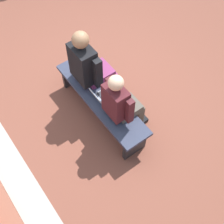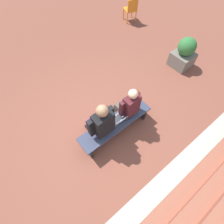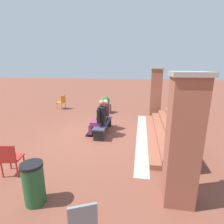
{
  "view_description": "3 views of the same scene",
  "coord_description": "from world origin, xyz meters",
  "px_view_note": "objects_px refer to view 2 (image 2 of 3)",
  "views": [
    {
      "loc": [
        -2.55,
        1.55,
        4.06
      ],
      "look_at": [
        -0.81,
        0.28,
        0.84
      ],
      "focal_mm": 50.0,
      "sensor_mm": 36.0,
      "label": 1
    },
    {
      "loc": [
        0.96,
        1.55,
        3.84
      ],
      "look_at": [
        -0.35,
        -0.09,
        0.61
      ],
      "focal_mm": 28.0,
      "sensor_mm": 36.0,
      "label": 2
    },
    {
      "loc": [
        6.15,
        1.55,
        2.63
      ],
      "look_at": [
        -0.8,
        0.38,
        0.75
      ],
      "focal_mm": 28.0,
      "sensor_mm": 36.0,
      "label": 3
    }
  ],
  "objects_px": {
    "bench": "(115,125)",
    "person_adult": "(100,122)",
    "person_student": "(128,105)",
    "planter": "(184,54)",
    "plastic_chair_near_bench_right": "(131,9)",
    "laptop": "(118,120)"
  },
  "relations": [
    {
      "from": "bench",
      "to": "person_adult",
      "type": "height_order",
      "value": "person_adult"
    },
    {
      "from": "bench",
      "to": "person_student",
      "type": "distance_m",
      "value": 0.53
    },
    {
      "from": "bench",
      "to": "planter",
      "type": "height_order",
      "value": "planter"
    },
    {
      "from": "plastic_chair_near_bench_right",
      "to": "person_student",
      "type": "bearing_deg",
      "value": 46.63
    },
    {
      "from": "planter",
      "to": "person_student",
      "type": "bearing_deg",
      "value": 10.15
    },
    {
      "from": "person_adult",
      "to": "bench",
      "type": "bearing_deg",
      "value": 168.39
    },
    {
      "from": "person_adult",
      "to": "planter",
      "type": "relative_size",
      "value": 1.52
    },
    {
      "from": "plastic_chair_near_bench_right",
      "to": "planter",
      "type": "xyz_separation_m",
      "value": [
        0.45,
        2.86,
        -0.04
      ]
    },
    {
      "from": "bench",
      "to": "plastic_chair_near_bench_right",
      "type": "height_order",
      "value": "plastic_chair_near_bench_right"
    },
    {
      "from": "plastic_chair_near_bench_right",
      "to": "planter",
      "type": "bearing_deg",
      "value": 80.98
    },
    {
      "from": "bench",
      "to": "person_adult",
      "type": "relative_size",
      "value": 1.26
    },
    {
      "from": "plastic_chair_near_bench_right",
      "to": "planter",
      "type": "relative_size",
      "value": 0.89
    },
    {
      "from": "person_student",
      "to": "plastic_chair_near_bench_right",
      "type": "relative_size",
      "value": 1.54
    },
    {
      "from": "person_student",
      "to": "laptop",
      "type": "bearing_deg",
      "value": 12.94
    },
    {
      "from": "bench",
      "to": "laptop",
      "type": "xyz_separation_m",
      "value": [
        -0.06,
        0.01,
        0.15
      ]
    },
    {
      "from": "bench",
      "to": "planter",
      "type": "distance_m",
      "value": 3.15
    },
    {
      "from": "person_adult",
      "to": "laptop",
      "type": "xyz_separation_m",
      "value": [
        -0.41,
        0.08,
        -0.25
      ]
    },
    {
      "from": "bench",
      "to": "laptop",
      "type": "bearing_deg",
      "value": 169.18
    },
    {
      "from": "person_student",
      "to": "plastic_chair_near_bench_right",
      "type": "height_order",
      "value": "person_student"
    },
    {
      "from": "plastic_chair_near_bench_right",
      "to": "laptop",
      "type": "bearing_deg",
      "value": 44.41
    },
    {
      "from": "person_adult",
      "to": "planter",
      "type": "bearing_deg",
      "value": -172.14
    },
    {
      "from": "person_student",
      "to": "plastic_chair_near_bench_right",
      "type": "bearing_deg",
      "value": -133.37
    }
  ]
}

